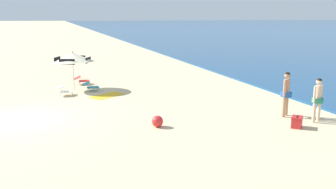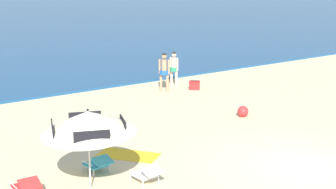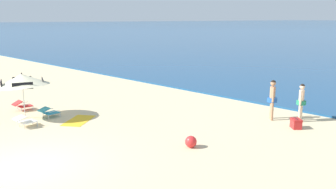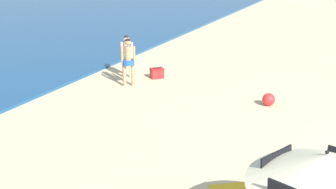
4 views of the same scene
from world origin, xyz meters
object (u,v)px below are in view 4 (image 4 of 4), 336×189
object	(u,v)px
beach_ball	(269,99)
beach_umbrella_striped_main	(325,170)
person_standing_beside	(128,59)
cooler_box	(157,73)
person_standing_near_shore	(127,53)

from	to	relation	value
beach_ball	beach_umbrella_striped_main	bearing A→B (deg)	-162.30
beach_umbrella_striped_main	person_standing_beside	distance (m)	11.15
cooler_box	beach_ball	size ratio (longest dim) A/B	1.44
person_standing_beside	beach_ball	bearing A→B (deg)	-91.71
person_standing_beside	cooler_box	xyz separation A→B (m)	(1.40, -0.49, -0.83)
cooler_box	beach_umbrella_striped_main	bearing A→B (deg)	-142.32
beach_ball	person_standing_beside	bearing A→B (deg)	88.29
beach_umbrella_striped_main	cooler_box	bearing A→B (deg)	37.68
person_standing_beside	cooler_box	distance (m)	1.70
person_standing_near_shore	beach_ball	xyz separation A→B (m)	(-1.20, -5.87, -0.76)
beach_umbrella_striped_main	cooler_box	world-z (taller)	beach_umbrella_striped_main
cooler_box	person_standing_near_shore	bearing A→B (deg)	107.73
person_standing_near_shore	person_standing_beside	world-z (taller)	person_standing_beside
person_standing_beside	beach_ball	distance (m)	5.31
cooler_box	person_standing_beside	bearing A→B (deg)	160.69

